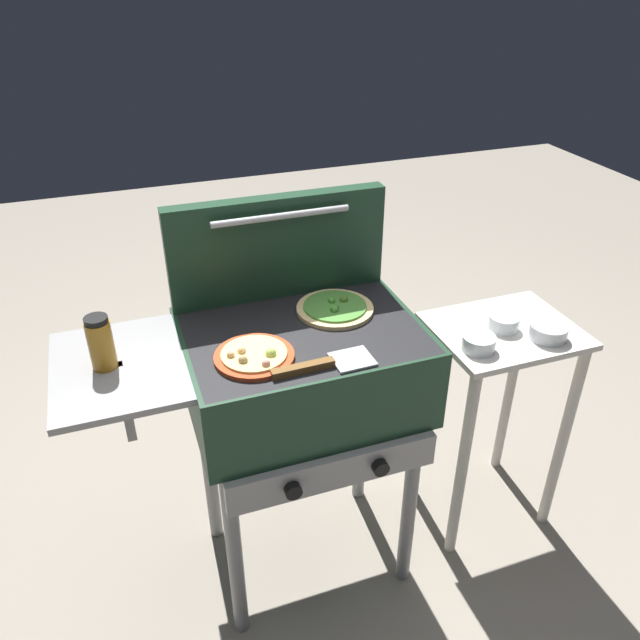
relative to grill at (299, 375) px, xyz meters
name	(u,v)px	position (x,y,z in m)	size (l,w,h in m)	color
ground_plane	(306,552)	(0.01, 0.00, -0.76)	(8.00, 8.00, 0.00)	gray
grill	(299,375)	(0.00, 0.00, 0.00)	(0.96, 0.53, 0.90)	#193823
grill_lid_open	(278,247)	(0.01, 0.22, 0.30)	(0.63, 0.08, 0.30)	#193823
pizza_cheese	(254,356)	(-0.14, -0.09, 0.15)	(0.20, 0.20, 0.04)	#C64723
pizza_veggie	(335,308)	(0.13, 0.07, 0.15)	(0.22, 0.22, 0.03)	#E0C17F
sauce_jar	(101,344)	(-0.49, 0.00, 0.21)	(0.06, 0.06, 0.14)	#B77A1E
spatula	(324,365)	(0.01, -0.18, 0.15)	(0.26, 0.09, 0.02)	#B7BABF
prep_table	(495,385)	(0.67, 0.00, -0.21)	(0.44, 0.36, 0.77)	beige
topping_bowl_near	(504,323)	(0.66, 0.00, 0.03)	(0.09, 0.09, 0.04)	silver
topping_bowl_far	(479,343)	(0.53, -0.07, 0.03)	(0.10, 0.10, 0.04)	silver
topping_bowl_middle	(548,332)	(0.76, -0.09, 0.03)	(0.11, 0.11, 0.04)	silver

